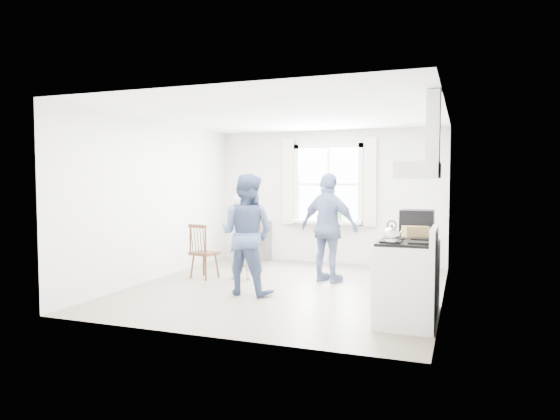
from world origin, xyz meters
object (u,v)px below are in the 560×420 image
(windsor_chair_a, at_px, (251,237))
(person_left, at_px, (240,236))
(low_cabinet, at_px, (418,275))
(person_right, at_px, (329,228))
(stereo_stack, at_px, (417,224))
(gas_stove, at_px, (406,282))
(person_mid, at_px, (247,234))
(windsor_chair_b, at_px, (200,245))

(windsor_chair_a, bearing_deg, person_left, -74.15)
(low_cabinet, distance_m, person_left, 3.09)
(person_right, bearing_deg, stereo_stack, 156.63)
(low_cabinet, relative_size, stereo_stack, 2.19)
(gas_stove, bearing_deg, person_mid, 160.84)
(low_cabinet, relative_size, windsor_chair_b, 0.98)
(stereo_stack, relative_size, windsor_chair_a, 0.45)
(stereo_stack, xyz_separation_m, person_mid, (-2.36, 0.10, -0.22))
(stereo_stack, xyz_separation_m, windsor_chair_a, (-3.23, 2.23, -0.52))
(windsor_chair_b, xyz_separation_m, person_mid, (1.15, -0.70, 0.30))
(stereo_stack, bearing_deg, windsor_chair_b, 167.09)
(low_cabinet, bearing_deg, person_mid, 177.50)
(windsor_chair_a, bearing_deg, person_mid, -67.80)
(windsor_chair_a, distance_m, person_left, 1.28)
(gas_stove, bearing_deg, person_left, 148.93)
(low_cabinet, height_order, person_left, person_left)
(gas_stove, xyz_separation_m, windsor_chair_a, (-3.18, 2.93, 0.07))
(windsor_chair_a, height_order, person_right, person_right)
(windsor_chair_a, relative_size, windsor_chair_b, 1.00)
(person_mid, relative_size, person_right, 0.99)
(gas_stove, height_order, person_right, person_right)
(low_cabinet, xyz_separation_m, person_left, (-2.91, 1.01, 0.26))
(windsor_chair_a, relative_size, person_left, 0.64)
(low_cabinet, relative_size, person_left, 0.63)
(stereo_stack, height_order, person_right, person_right)
(person_mid, height_order, person_right, person_right)
(windsor_chair_b, bearing_deg, windsor_chair_a, 78.90)
(person_left, xyz_separation_m, person_right, (1.41, 0.31, 0.16))
(person_left, bearing_deg, person_mid, 109.84)
(person_left, distance_m, person_mid, 1.05)
(windsor_chair_b, height_order, person_left, person_left)
(low_cabinet, relative_size, windsor_chair_a, 0.99)
(low_cabinet, bearing_deg, person_left, 160.85)
(low_cabinet, height_order, person_right, person_right)
(person_mid, bearing_deg, stereo_stack, -177.80)
(low_cabinet, relative_size, person_right, 0.52)
(person_mid, bearing_deg, gas_stove, 165.56)
(stereo_stack, bearing_deg, low_cabinet, -0.98)
(person_right, bearing_deg, person_mid, 72.42)
(person_left, bearing_deg, windsor_chair_a, -84.25)
(windsor_chair_a, bearing_deg, gas_stove, -42.66)
(windsor_chair_a, relative_size, person_right, 0.52)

